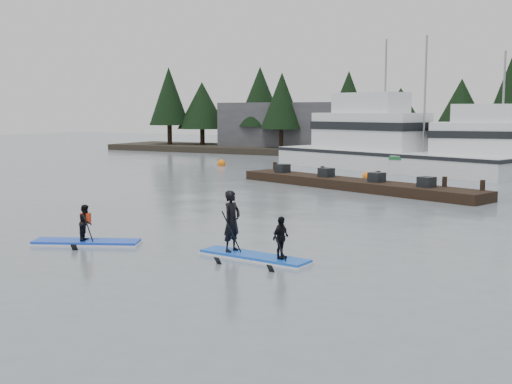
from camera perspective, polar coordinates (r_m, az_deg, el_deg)
The scene contains 11 objects.
ground at distance 19.85m, azimuth -8.15°, elevation -5.10°, with size 160.00×160.00×0.00m, color slate.
far_shore at distance 58.91m, azimuth 16.61°, elevation 3.15°, with size 70.00×8.00×0.60m, color #2D281E.
treeline at distance 58.93m, azimuth 16.60°, elevation 2.86°, with size 60.00×4.00×8.00m, color black, non-canonical shape.
waterfront_building at distance 64.88m, azimuth 4.78°, elevation 5.73°, with size 18.00×6.00×5.00m, color #4C4C51.
fishing_boat_large at distance 47.40m, azimuth 11.61°, elevation 2.97°, with size 19.17×11.30×10.36m.
fishing_boat_medium at distance 45.54m, azimuth 21.29°, elevation 2.28°, with size 15.95×6.70×9.07m.
floating_dock at distance 34.98m, azimuth 8.70°, elevation 0.67°, with size 15.32×2.04×0.51m, color black.
buoy_a at distance 49.49m, azimuth -3.09°, elevation 2.37°, with size 0.62×0.62×0.62m, color orange.
buoy_b at distance 40.59m, azimuth 9.82°, elevation 1.19°, with size 0.55×0.55×0.55m, color orange.
paddleboard_solo at distance 21.09m, azimuth -14.86°, elevation -3.53°, with size 3.39×2.10×1.77m.
paddleboard_duo at distance 18.45m, azimuth -0.59°, elevation -3.89°, with size 3.48×1.40×2.39m.
Camera 1 is at (11.44, -15.66, 4.23)m, focal length 45.00 mm.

